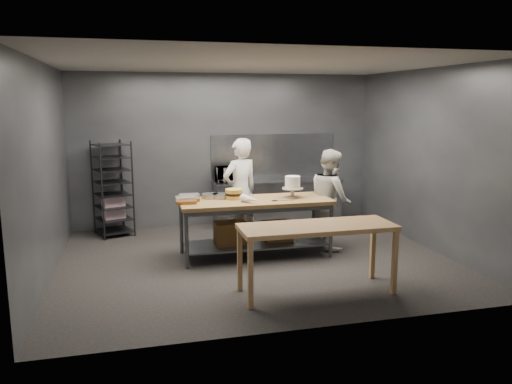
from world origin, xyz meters
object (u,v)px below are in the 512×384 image
at_px(near_counter, 317,232).
at_px(chef_behind, 240,191).
at_px(work_table, 253,221).
at_px(chef_right, 331,199).
at_px(frosted_cake_stand, 293,184).
at_px(microwave, 230,174).
at_px(layer_cake, 234,194).
at_px(speed_rack, 113,189).

height_order(near_counter, chef_behind, chef_behind).
height_order(work_table, near_counter, work_table).
distance_m(work_table, chef_right, 1.42).
bearing_deg(near_counter, frosted_cake_stand, 82.18).
bearing_deg(chef_right, microwave, 39.25).
bearing_deg(work_table, layer_cake, 160.50).
distance_m(speed_rack, chef_right, 3.98).
bearing_deg(near_counter, chef_right, 62.98).
bearing_deg(speed_rack, chef_right, -25.32).
height_order(speed_rack, chef_right, speed_rack).
xyz_separation_m(chef_behind, microwave, (0.05, 1.20, 0.13)).
relative_size(chef_behind, frosted_cake_stand, 5.27).
relative_size(work_table, frosted_cake_stand, 6.87).
height_order(near_counter, layer_cake, layer_cake).
distance_m(chef_right, microwave, 2.26).
distance_m(near_counter, chef_behind, 2.53).
relative_size(near_counter, layer_cake, 7.31).
relative_size(work_table, layer_cake, 8.77).
height_order(work_table, frosted_cake_stand, frosted_cake_stand).
bearing_deg(layer_cake, chef_right, 1.83).
height_order(chef_behind, chef_right, chef_behind).
xyz_separation_m(work_table, speed_rack, (-2.22, 1.86, 0.28)).
height_order(speed_rack, layer_cake, speed_rack).
xyz_separation_m(work_table, near_counter, (0.41, -1.75, 0.24)).
bearing_deg(microwave, work_table, -90.04).
relative_size(near_counter, chef_right, 1.19).
height_order(chef_right, layer_cake, chef_right).
distance_m(work_table, microwave, 2.00).
distance_m(speed_rack, microwave, 2.23).
xyz_separation_m(near_counter, microwave, (-0.41, 3.69, 0.24)).
bearing_deg(microwave, chef_behind, -92.54).
xyz_separation_m(chef_behind, chef_right, (1.43, -0.58, -0.08)).
bearing_deg(chef_behind, chef_right, 135.87).
bearing_deg(microwave, frosted_cake_stand, -71.61).
height_order(speed_rack, chef_behind, chef_behind).
distance_m(chef_behind, frosted_cake_stand, 1.05).
height_order(near_counter, microwave, microwave).
xyz_separation_m(chef_right, frosted_cake_stand, (-0.73, -0.16, 0.30)).
xyz_separation_m(speed_rack, chef_behind, (2.16, -1.12, 0.06)).
relative_size(chef_behind, microwave, 3.40).
bearing_deg(speed_rack, work_table, -40.01).
distance_m(microwave, layer_cake, 1.86).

